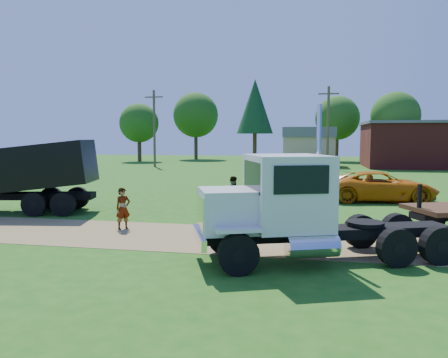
% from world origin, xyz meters
% --- Properties ---
extents(ground, '(140.00, 140.00, 0.00)m').
position_xyz_m(ground, '(0.00, 0.00, 0.00)').
color(ground, '#1A5612').
rests_on(ground, ground).
extents(dirt_track, '(120.00, 4.20, 0.01)m').
position_xyz_m(dirt_track, '(0.00, 0.00, 0.01)').
color(dirt_track, olive).
rests_on(dirt_track, ground).
extents(white_semi_tractor, '(7.33, 4.58, 4.37)m').
position_xyz_m(white_semi_tractor, '(3.59, -2.32, 1.49)').
color(white_semi_tractor, black).
rests_on(white_semi_tractor, ground).
extents(black_dump_truck, '(7.85, 3.86, 3.33)m').
position_xyz_m(black_dump_truck, '(-9.04, 3.28, 1.83)').
color(black_dump_truck, black).
rests_on(black_dump_truck, ground).
extents(orange_pickup, '(6.10, 3.41, 1.61)m').
position_xyz_m(orange_pickup, '(7.90, 10.29, 0.81)').
color(orange_pickup, '#C76709').
rests_on(orange_pickup, ground).
extents(spectator_a, '(0.66, 0.67, 1.56)m').
position_xyz_m(spectator_a, '(-2.72, 0.78, 0.78)').
color(spectator_a, '#999999').
rests_on(spectator_a, ground).
extents(spectator_b, '(0.81, 0.64, 1.64)m').
position_xyz_m(spectator_b, '(0.61, 5.49, 0.82)').
color(spectator_b, '#999999').
rests_on(spectator_b, ground).
extents(brick_building, '(15.40, 10.40, 5.30)m').
position_xyz_m(brick_building, '(18.00, 40.00, 2.66)').
color(brick_building, maroon).
rests_on(brick_building, ground).
extents(tan_shed, '(6.20, 5.40, 4.70)m').
position_xyz_m(tan_shed, '(4.00, 40.00, 2.42)').
color(tan_shed, tan).
rests_on(tan_shed, ground).
extents(utility_poles, '(42.20, 0.28, 9.00)m').
position_xyz_m(utility_poles, '(6.00, 35.00, 4.71)').
color(utility_poles, '#463C28').
rests_on(utility_poles, ground).
extents(tree_row, '(56.09, 14.62, 11.66)m').
position_xyz_m(tree_row, '(1.53, 49.69, 6.54)').
color(tree_row, '#3D2B19').
rests_on(tree_row, ground).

